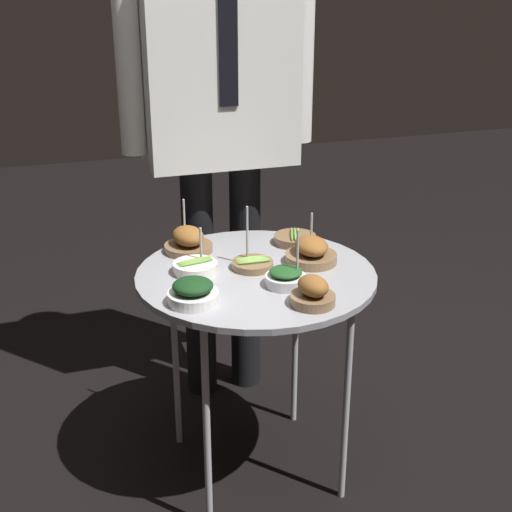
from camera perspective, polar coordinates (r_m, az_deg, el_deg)
ground_plane at (r=2.37m, az=-0.00°, el=-16.51°), size 8.00×8.00×0.00m
serving_cart at (r=2.03m, az=-0.00°, el=-2.53°), size 0.68×0.68×0.68m
bowl_asparagus_front_center at (r=2.04m, az=-0.24°, el=-0.59°), size 0.12×0.12×0.18m
bowl_asparagus_mid_left at (r=2.01m, az=-4.88°, el=-0.89°), size 0.13×0.13×0.12m
bowl_spinach_back_left at (r=1.92m, az=2.40°, el=-1.72°), size 0.11×0.11×0.16m
bowl_asparagus_front_right at (r=2.22m, az=3.14°, el=1.38°), size 0.13×0.13×0.04m
bowl_roast_center at (r=2.07m, az=4.44°, el=0.33°), size 0.15×0.15×0.14m
bowl_roast_far_rim at (r=2.16m, az=-5.44°, el=1.20°), size 0.15×0.15×0.15m
bowl_roast_mid_right at (r=1.82m, az=4.57°, el=-2.95°), size 0.12×0.12×0.08m
bowl_spinach_near_rim at (r=1.83m, az=-5.06°, el=-2.92°), size 0.13×0.13×0.07m
waiter_figure at (r=2.36m, az=-3.00°, el=13.22°), size 0.65×0.24×1.76m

